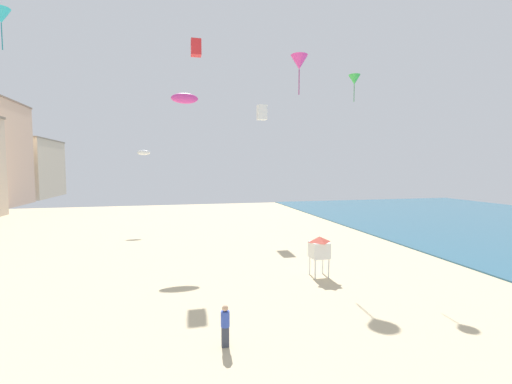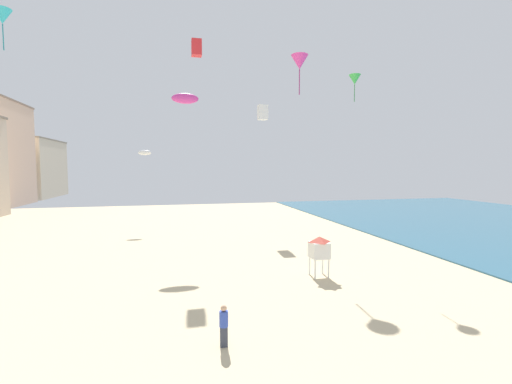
# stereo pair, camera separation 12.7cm
# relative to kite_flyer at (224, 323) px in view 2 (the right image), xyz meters

# --- Properties ---
(boardwalk_hotel_distant) EXTENTS (10.82, 18.94, 13.38)m
(boardwalk_hotel_distant) POSITION_rel_kite_flyer_xyz_m (-34.31, 76.47, 5.78)
(boardwalk_hotel_distant) COLOR beige
(boardwalk_hotel_distant) RESTS_ON ground
(kite_flyer) EXTENTS (0.34, 0.34, 1.64)m
(kite_flyer) POSITION_rel_kite_flyer_xyz_m (0.00, 0.00, 0.00)
(kite_flyer) COLOR #383D4C
(kite_flyer) RESTS_ON ground
(lifeguard_stand) EXTENTS (1.10, 1.10, 2.55)m
(lifeguard_stand) POSITION_rel_kite_flyer_xyz_m (7.04, 7.15, 0.92)
(lifeguard_stand) COLOR white
(lifeguard_stand) RESTS_ON ground
(kite_magenta_parafoil) EXTENTS (2.27, 0.63, 0.88)m
(kite_magenta_parafoil) POSITION_rel_kite_flyer_xyz_m (-0.79, 17.62, 11.83)
(kite_magenta_parafoil) COLOR #DB3D9E
(kite_red_box) EXTENTS (0.84, 0.84, 1.31)m
(kite_red_box) POSITION_rel_kite_flyer_xyz_m (0.19, 17.10, 15.94)
(kite_red_box) COLOR red
(kite_magenta_delta) EXTENTS (1.34, 1.34, 3.05)m
(kite_magenta_delta) POSITION_rel_kite_flyer_xyz_m (7.87, 13.22, 14.16)
(kite_magenta_delta) COLOR #DB3D9E
(kite_white_box) EXTENTS (0.99, 0.99, 1.56)m
(kite_white_box) POSITION_rel_kite_flyer_xyz_m (7.62, 23.87, 11.92)
(kite_white_box) COLOR white
(kite_white_parafoil) EXTENTS (1.46, 0.40, 0.57)m
(kite_white_parafoil) POSITION_rel_kite_flyer_xyz_m (-5.07, 28.66, 7.67)
(kite_white_parafoil) COLOR white
(kite_cyan_delta) EXTENTS (1.32, 1.32, 2.99)m
(kite_cyan_delta) POSITION_rel_kite_flyer_xyz_m (-13.95, 17.03, 17.08)
(kite_cyan_delta) COLOR #2DB7CC
(kite_green_delta) EXTENTS (0.85, 0.85, 1.93)m
(kite_green_delta) POSITION_rel_kite_flyer_xyz_m (11.11, 10.47, 12.35)
(kite_green_delta) COLOR green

